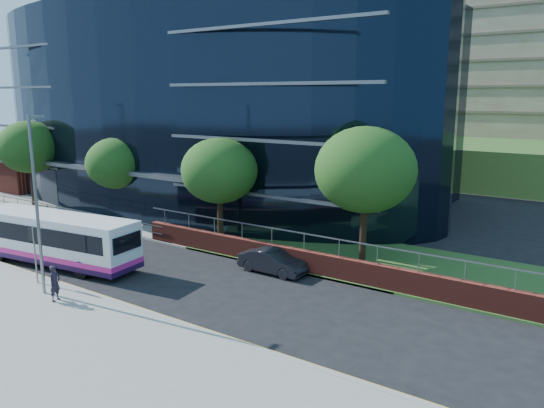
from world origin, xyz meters
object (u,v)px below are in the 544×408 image
Objects in this scene: tree_far_d at (365,170)px; city_bus at (56,239)px; tree_far_a at (29,147)px; street_sign at (34,242)px; tree_far_b at (116,163)px; parked_car at (273,261)px; brick_pavilion at (23,168)px; pedestrian at (55,283)px; streetlight_east at (37,200)px; tree_far_c at (219,171)px.

tree_far_d reaches higher than city_bus.
street_sign is at bearing -31.17° from tree_far_a.
tree_far_d is 16.77m from city_bus.
parked_car is (15.69, -3.14, -3.60)m from tree_far_b.
tree_far_a is at bearing -26.55° from brick_pavilion.
brick_pavilion is 3.07× the size of street_sign.
pedestrian is (4.83, -3.32, -0.51)m from city_bus.
pedestrian is (-5.44, -8.80, 0.34)m from parked_car.
tree_far_d is 2.02× the size of parked_car.
city_bus reaches higher than pedestrian.
brick_pavilion is at bearing 44.52° from pedestrian.
tree_far_a is at bearing 149.54° from streetlight_east.
pedestrian is (1.26, -0.26, -3.49)m from streetlight_east.
parked_car is at bearing -48.62° from pedestrian.
parked_car is at bearing 20.55° from city_bus.
city_bus is 6.49× the size of pedestrian.
tree_far_a reaches higher than city_bus.
street_sign is 0.43× the size of tree_far_c.
tree_far_c reaches higher than brick_pavilion.
streetlight_east is (9.00, -11.67, 0.23)m from tree_far_b.
street_sign is 13.54m from tree_far_b.
tree_far_c is (10.00, -0.50, 0.33)m from tree_far_b.
brick_pavilion is 27.49m from city_bus.
tree_far_d is 0.72× the size of city_bus.
streetlight_east is 3.72m from pedestrian.
city_bus is (5.43, -8.61, -2.76)m from tree_far_b.
tree_far_a reaches higher than tree_far_b.
streetlight_east is (28.00, -15.67, 2.50)m from brick_pavilion.
tree_far_c reaches higher than parked_car.
streetlight_east is 0.77× the size of city_bus.
city_bus is 11.67m from parked_car.
tree_far_d reaches higher than brick_pavilion.
streetlight_east reaches higher than parked_car.
brick_pavilion is 1.16× the size of tree_far_d.
tree_far_c is at bearing 53.06° from city_bus.
parked_car is 2.31× the size of pedestrian.
tree_far_c is at bearing 0.00° from tree_far_a.
tree_far_c reaches higher than tree_far_b.
brick_pavilion is at bearing 145.16° from city_bus.
tree_far_d is at bearing 1.51° from tree_far_b.
city_bus is at bearing -27.31° from brick_pavilion.
tree_far_a is at bearing 43.65° from pedestrian.
pedestrian is at bearing -11.65° from streetlight_east.
tree_far_a is (9.00, -4.50, 2.92)m from brick_pavilion.
brick_pavilion reaches higher than street_sign.
tree_far_b is at bearing 2.86° from tree_far_a.
brick_pavilion is 38.30m from tree_far_d.
city_bus is (-2.07, 2.47, -0.70)m from street_sign.
tree_far_c is 0.63× the size of city_bus.
brick_pavilion is at bearing 171.18° from tree_far_c.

